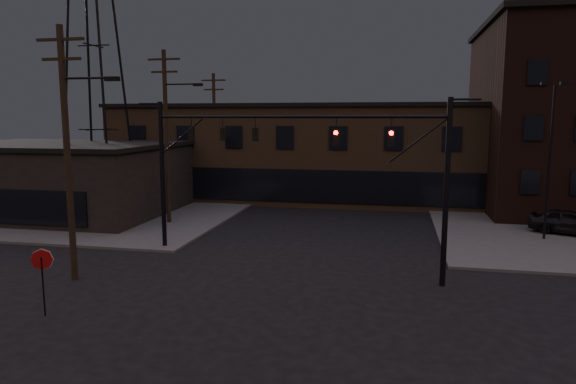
% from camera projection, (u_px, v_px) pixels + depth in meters
% --- Properties ---
extents(ground, '(140.00, 140.00, 0.00)m').
position_uv_depth(ground, '(271.00, 312.00, 19.04)').
color(ground, black).
rests_on(ground, ground).
extents(sidewalk_nw, '(30.00, 30.00, 0.15)m').
position_uv_depth(sidewalk_nw, '(86.00, 199.00, 44.81)').
color(sidewalk_nw, '#474744').
rests_on(sidewalk_nw, ground).
extents(building_row, '(40.00, 12.00, 8.00)m').
position_uv_depth(building_row, '(345.00, 153.00, 45.58)').
color(building_row, brown).
rests_on(building_row, ground).
extents(building_left, '(16.00, 12.00, 5.00)m').
position_uv_depth(building_left, '(61.00, 181.00, 38.24)').
color(building_left, black).
rests_on(building_left, ground).
extents(traffic_signal_near, '(7.12, 0.24, 8.00)m').
position_uv_depth(traffic_signal_near, '(419.00, 171.00, 21.60)').
color(traffic_signal_near, black).
rests_on(traffic_signal_near, ground).
extents(traffic_signal_far, '(7.12, 0.24, 8.00)m').
position_uv_depth(traffic_signal_far, '(184.00, 158.00, 27.43)').
color(traffic_signal_far, black).
rests_on(traffic_signal_far, ground).
extents(stop_sign, '(0.72, 0.33, 2.48)m').
position_uv_depth(stop_sign, '(42.00, 267.00, 18.48)').
color(stop_sign, black).
rests_on(stop_sign, ground).
extents(utility_pole_near, '(3.70, 0.28, 11.00)m').
position_uv_depth(utility_pole_near, '(68.00, 148.00, 22.05)').
color(utility_pole_near, black).
rests_on(utility_pole_near, ground).
extents(utility_pole_mid, '(3.70, 0.28, 11.50)m').
position_uv_depth(utility_pole_mid, '(167.00, 133.00, 33.84)').
color(utility_pole_mid, black).
rests_on(utility_pole_mid, ground).
extents(utility_pole_far, '(2.20, 0.28, 11.00)m').
position_uv_depth(utility_pole_far, '(215.00, 133.00, 45.73)').
color(utility_pole_far, black).
rests_on(utility_pole_far, ground).
extents(transmission_tower, '(7.00, 7.00, 25.00)m').
position_uv_depth(transmission_tower, '(93.00, 45.00, 38.33)').
color(transmission_tower, black).
rests_on(transmission_tower, ground).
extents(lot_light_a, '(1.50, 0.28, 9.14)m').
position_uv_depth(lot_light_a, '(551.00, 147.00, 29.17)').
color(lot_light_a, black).
rests_on(lot_light_a, ground).
extents(parked_car_lot_a, '(4.88, 3.49, 1.54)m').
position_uv_depth(parked_car_lot_a, '(570.00, 222.00, 30.98)').
color(parked_car_lot_a, black).
rests_on(parked_car_lot_a, sidewalk_ne).
extents(car_crossing, '(1.79, 4.88, 1.60)m').
position_uv_depth(car_crossing, '(312.00, 193.00, 43.77)').
color(car_crossing, black).
rests_on(car_crossing, ground).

